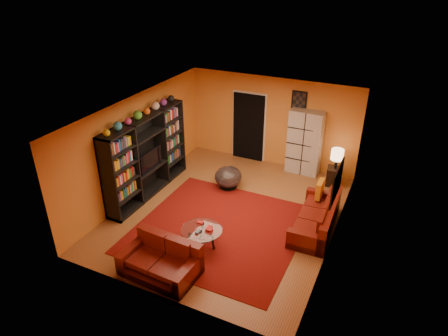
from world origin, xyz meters
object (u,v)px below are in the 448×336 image
at_px(tv, 148,159).
at_px(bowl_chair, 228,177).
at_px(coffee_table, 202,231).
at_px(sofa, 319,218).
at_px(table_lamp, 337,155).
at_px(side_table, 334,176).
at_px(entertainment_unit, 147,156).
at_px(storage_cabinet, 305,142).
at_px(loveseat, 162,260).

height_order(tv, bowl_chair, tv).
height_order(tv, coffee_table, tv).
distance_m(sofa, table_lamp, 2.26).
xyz_separation_m(coffee_table, bowl_chair, (-0.54, 2.50, -0.08)).
distance_m(side_table, table_lamp, 0.64).
height_order(bowl_chair, table_lamp, table_lamp).
bearing_deg(entertainment_unit, sofa, 3.62).
relative_size(sofa, table_lamp, 3.68).
bearing_deg(side_table, tv, -149.80).
xyz_separation_m(sofa, side_table, (-0.10, 2.17, -0.04)).
height_order(coffee_table, table_lamp, table_lamp).
bearing_deg(storage_cabinet, loveseat, -102.25).
height_order(coffee_table, side_table, side_table).
distance_m(tv, coffee_table, 2.72).
bearing_deg(side_table, coffee_table, -117.22).
relative_size(sofa, coffee_table, 2.32).
height_order(loveseat, storage_cabinet, storage_cabinet).
xyz_separation_m(sofa, bowl_chair, (-2.63, 0.81, 0.03)).
bearing_deg(storage_cabinet, sofa, -64.65).
bearing_deg(coffee_table, sofa, 39.06).
relative_size(storage_cabinet, bowl_chair, 2.54).
distance_m(entertainment_unit, coffee_table, 2.79).
height_order(storage_cabinet, table_lamp, storage_cabinet).
height_order(sofa, coffee_table, sofa).
bearing_deg(sofa, coffee_table, -142.91).
xyz_separation_m(coffee_table, table_lamp, (1.99, 3.87, 0.50)).
height_order(tv, sofa, tv).
bearing_deg(sofa, loveseat, -133.97).
xyz_separation_m(tv, sofa, (4.36, 0.30, -0.68)).
height_order(loveseat, table_lamp, table_lamp).
bearing_deg(entertainment_unit, table_lamp, 29.66).
relative_size(entertainment_unit, sofa, 1.48).
distance_m(entertainment_unit, storage_cabinet, 4.36).
xyz_separation_m(entertainment_unit, storage_cabinet, (3.34, 2.80, -0.12)).
xyz_separation_m(entertainment_unit, loveseat, (1.98, -2.42, -0.76)).
bearing_deg(coffee_table, entertainment_unit, 148.54).
distance_m(tv, loveseat, 3.15).
height_order(loveseat, coffee_table, loveseat).
bearing_deg(table_lamp, storage_cabinet, 160.29).
xyz_separation_m(bowl_chair, side_table, (2.53, 1.37, -0.07)).
bearing_deg(entertainment_unit, tv, -27.00).
distance_m(storage_cabinet, table_lamp, 1.03).
bearing_deg(storage_cabinet, side_table, -17.37).
relative_size(tv, storage_cabinet, 0.47).
relative_size(entertainment_unit, tv, 3.44).
relative_size(tv, loveseat, 0.57).
height_order(entertainment_unit, loveseat, entertainment_unit).
height_order(entertainment_unit, storage_cabinet, entertainment_unit).
xyz_separation_m(loveseat, table_lamp, (2.33, 4.87, 0.61)).
relative_size(loveseat, table_lamp, 2.77).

